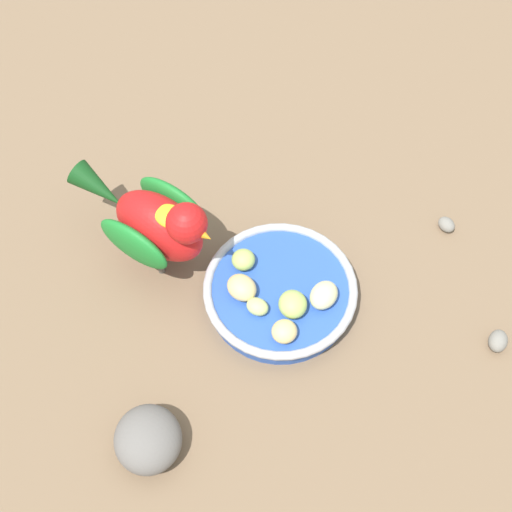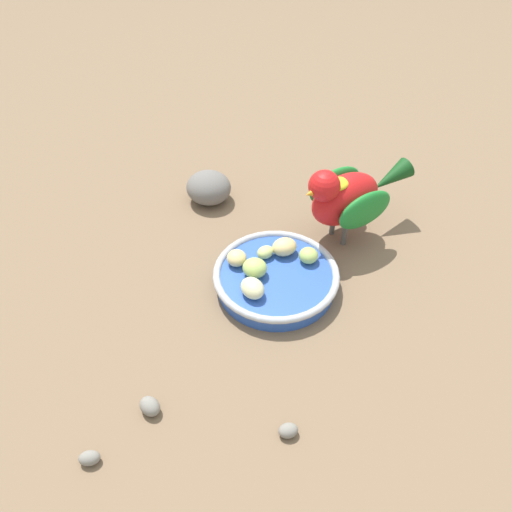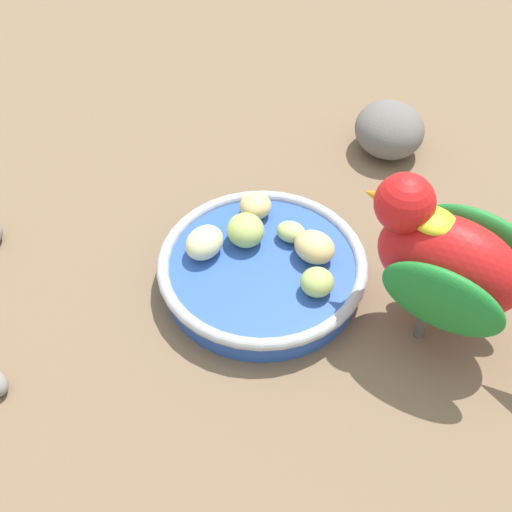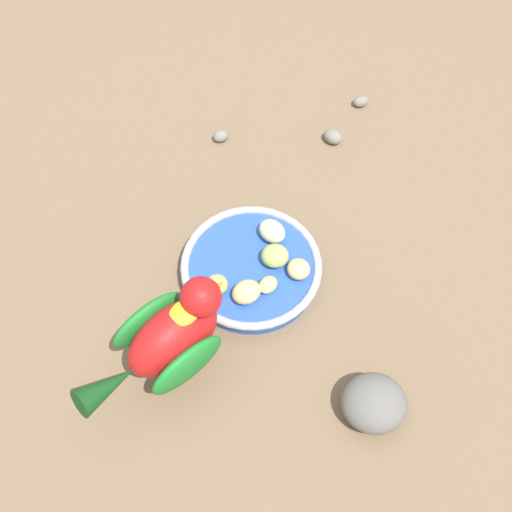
{
  "view_description": "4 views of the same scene",
  "coord_description": "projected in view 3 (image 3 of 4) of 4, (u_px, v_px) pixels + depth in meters",
  "views": [
    {
      "loc": [
        0.06,
        0.42,
        0.8
      ],
      "look_at": [
        0.0,
        -0.03,
        0.06
      ],
      "focal_mm": 53.0,
      "sensor_mm": 36.0,
      "label": 1
    },
    {
      "loc": [
        -0.56,
        -0.13,
        0.6
      ],
      "look_at": [
        -0.04,
        0.02,
        0.07
      ],
      "focal_mm": 39.21,
      "sensor_mm": 36.0,
      "label": 2
    },
    {
      "loc": [
        -0.1,
        -0.4,
        0.48
      ],
      "look_at": [
        -0.03,
        -0.02,
        0.06
      ],
      "focal_mm": 49.98,
      "sensor_mm": 36.0,
      "label": 3
    },
    {
      "loc": [
        0.39,
        0.06,
        0.75
      ],
      "look_at": [
        -0.01,
        0.01,
        0.06
      ],
      "focal_mm": 46.04,
      "sensor_mm": 36.0,
      "label": 4
    }
  ],
  "objects": [
    {
      "name": "ground_plane",
      "position": [
        286.0,
        279.0,
        0.63
      ],
      "size": [
        4.0,
        4.0,
        0.0
      ],
      "primitive_type": "plane",
      "color": "#7A6047"
    },
    {
      "name": "feeding_bowl",
      "position": [
        262.0,
        269.0,
        0.62
      ],
      "size": [
        0.18,
        0.18,
        0.03
      ],
      "color": "#2D56B7",
      "rests_on": "ground_plane"
    },
    {
      "name": "apple_piece_0",
      "position": [
        291.0,
        232.0,
        0.62
      ],
      "size": [
        0.03,
        0.03,
        0.02
      ],
      "primitive_type": "ellipsoid",
      "rotation": [
        0.0,
        0.0,
        5.65
      ],
      "color": "#C6D17A",
      "rests_on": "feeding_bowl"
    },
    {
      "name": "apple_piece_1",
      "position": [
        246.0,
        230.0,
        0.62
      ],
      "size": [
        0.03,
        0.04,
        0.03
      ],
      "primitive_type": "ellipsoid",
      "rotation": [
        0.0,
        0.0,
        1.61
      ],
      "color": "#B2CC66",
      "rests_on": "feeding_bowl"
    },
    {
      "name": "apple_piece_2",
      "position": [
        315.0,
        249.0,
        0.6
      ],
      "size": [
        0.05,
        0.05,
        0.02
      ],
      "primitive_type": "ellipsoid",
      "rotation": [
        0.0,
        0.0,
        2.25
      ],
      "color": "#E5C67F",
      "rests_on": "feeding_bowl"
    },
    {
      "name": "apple_piece_3",
      "position": [
        255.0,
        206.0,
        0.64
      ],
      "size": [
        0.04,
        0.04,
        0.02
      ],
      "primitive_type": "ellipsoid",
      "rotation": [
        0.0,
        0.0,
        3.64
      ],
      "color": "#E5C67F",
      "rests_on": "feeding_bowl"
    },
    {
      "name": "apple_piece_4",
      "position": [
        317.0,
        282.0,
        0.58
      ],
      "size": [
        0.04,
        0.04,
        0.02
      ],
      "primitive_type": "ellipsoid",
      "rotation": [
        0.0,
        0.0,
        0.83
      ],
      "color": "#B2CC66",
      "rests_on": "feeding_bowl"
    },
    {
      "name": "apple_piece_5",
      "position": [
        204.0,
        243.0,
        0.61
      ],
      "size": [
        0.05,
        0.05,
        0.02
      ],
      "primitive_type": "ellipsoid",
      "rotation": [
        0.0,
        0.0,
        4.01
      ],
      "color": "beige",
      "rests_on": "feeding_bowl"
    },
    {
      "name": "parrot",
      "position": [
        455.0,
        262.0,
        0.53
      ],
      "size": [
        0.17,
        0.16,
        0.14
      ],
      "rotation": [
        0.0,
        0.0,
        2.42
      ],
      "color": "#59544C",
      "rests_on": "ground_plane"
    },
    {
      "name": "rock_large",
      "position": [
        389.0,
        130.0,
        0.73
      ],
      "size": [
        0.07,
        0.08,
        0.05
      ],
      "primitive_type": "ellipsoid",
      "rotation": [
        0.0,
        0.0,
        4.72
      ],
      "color": "slate",
      "rests_on": "ground_plane"
    }
  ]
}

